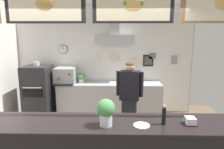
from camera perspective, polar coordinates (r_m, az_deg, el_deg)
back_wall_assembly at (r=5.46m, az=-2.22°, el=4.88°), size 4.85×3.05×2.98m
back_prep_counter at (r=5.48m, az=-0.67°, el=-7.22°), size 2.72×0.61×0.93m
pizza_oven at (r=5.52m, az=-20.00°, el=-4.97°), size 0.63×0.75×1.52m
shop_worker at (r=4.09m, az=4.93°, el=-7.16°), size 0.53×0.29×1.66m
espresso_machine at (r=5.45m, az=-12.98°, el=-0.31°), size 0.54×0.57×0.41m
potted_oregano at (r=5.43m, az=-8.66°, el=-0.73°), size 0.21×0.21×0.26m
potted_sage at (r=5.40m, az=8.13°, el=-1.18°), size 0.13×0.13×0.20m
basil_vase at (r=2.47m, az=-1.73°, el=-10.47°), size 0.22×0.22×0.34m
condiment_plate at (r=2.56m, az=8.34°, el=-14.02°), size 0.20×0.20×0.01m
napkin_holder at (r=2.74m, az=21.21°, el=-12.18°), size 0.15×0.14×0.10m
pepper_grinder at (r=2.61m, az=14.43°, el=-10.93°), size 0.05×0.05×0.25m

